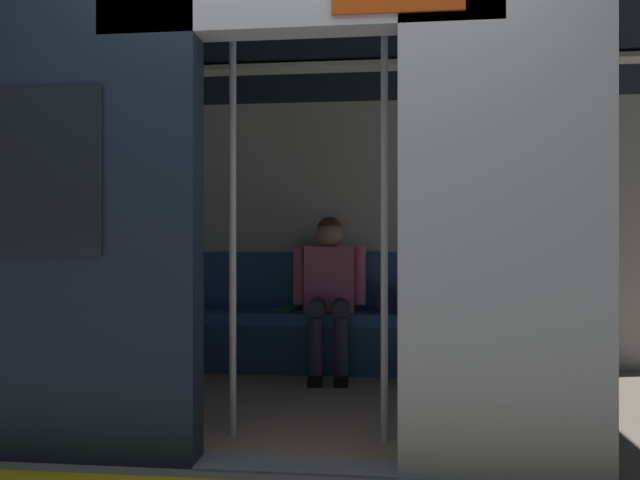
{
  "coord_description": "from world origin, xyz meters",
  "views": [
    {
      "loc": [
        -0.41,
        2.71,
        1.01
      ],
      "look_at": [
        0.02,
        -1.12,
        1.01
      ],
      "focal_mm": 34.66,
      "sensor_mm": 36.0,
      "label": 1
    }
  ],
  "objects": [
    {
      "name": "ground_plane",
      "position": [
        0.0,
        0.0,
        0.0
      ],
      "size": [
        60.0,
        60.0,
        0.0
      ],
      "primitive_type": "plane",
      "color": "gray"
    },
    {
      "name": "train_car",
      "position": [
        0.06,
        -1.07,
        1.46
      ],
      "size": [
        6.4,
        2.49,
        2.25
      ],
      "color": "silver",
      "rests_on": "ground_plane"
    },
    {
      "name": "bench_seat",
      "position": [
        0.0,
        -1.98,
        0.35
      ],
      "size": [
        3.32,
        0.44,
        0.46
      ],
      "color": "#38609E",
      "rests_on": "ground_plane"
    },
    {
      "name": "person_seated",
      "position": [
        0.04,
        -1.92,
        0.68
      ],
      "size": [
        0.55,
        0.69,
        1.19
      ],
      "color": "pink",
      "rests_on": "ground_plane"
    },
    {
      "name": "handbag",
      "position": [
        -0.45,
        -2.06,
        0.54
      ],
      "size": [
        0.26,
        0.15,
        0.17
      ],
      "color": "#262D4C",
      "rests_on": "bench_seat"
    },
    {
      "name": "book",
      "position": [
        0.38,
        -2.04,
        0.47
      ],
      "size": [
        0.21,
        0.25,
        0.03
      ],
      "primitive_type": "cube",
      "rotation": [
        0.0,
        0.0,
        -0.3
      ],
      "color": "#33723F",
      "rests_on": "bench_seat"
    },
    {
      "name": "grab_pole_door",
      "position": [
        0.39,
        -0.38,
        1.05
      ],
      "size": [
        0.04,
        0.04,
        2.11
      ],
      "primitive_type": "cylinder",
      "color": "silver",
      "rests_on": "ground_plane"
    },
    {
      "name": "grab_pole_far",
      "position": [
        -0.39,
        -0.39,
        1.05
      ],
      "size": [
        0.04,
        0.04,
        2.11
      ],
      "primitive_type": "cylinder",
      "color": "silver",
      "rests_on": "ground_plane"
    }
  ]
}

